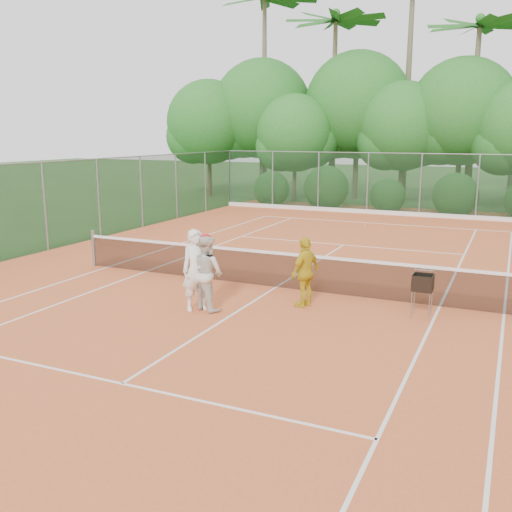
% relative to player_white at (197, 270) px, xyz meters
% --- Properties ---
extents(ground, '(120.00, 120.00, 0.00)m').
position_rel_player_white_xyz_m(ground, '(0.90, 2.47, -0.95)').
color(ground, '#244A1A').
rests_on(ground, ground).
extents(clay_court, '(18.00, 36.00, 0.02)m').
position_rel_player_white_xyz_m(clay_court, '(0.90, 2.47, -0.94)').
color(clay_court, '#D46131').
rests_on(clay_court, ground).
extents(tennis_net, '(11.97, 0.10, 1.10)m').
position_rel_player_white_xyz_m(tennis_net, '(0.90, 2.47, -0.41)').
color(tennis_net, gray).
rests_on(tennis_net, clay_court).
extents(player_white, '(0.79, 0.79, 1.85)m').
position_rel_player_white_xyz_m(player_white, '(0.00, 0.00, 0.00)').
color(player_white, white).
rests_on(player_white, clay_court).
extents(player_center_grp, '(1.00, 0.88, 1.74)m').
position_rel_player_white_xyz_m(player_center_grp, '(0.18, 0.13, -0.06)').
color(player_center_grp, silver).
rests_on(player_center_grp, clay_court).
extents(player_yellow, '(0.66, 1.03, 1.63)m').
position_rel_player_white_xyz_m(player_yellow, '(2.13, 1.28, -0.11)').
color(player_yellow, gold).
rests_on(player_yellow, clay_court).
extents(ball_hopper, '(0.42, 0.42, 0.95)m').
position_rel_player_white_xyz_m(ball_hopper, '(4.72, 1.58, -0.17)').
color(ball_hopper, gray).
rests_on(ball_hopper, clay_court).
extents(stray_ball_a, '(0.07, 0.07, 0.07)m').
position_rel_player_white_xyz_m(stray_ball_a, '(-1.65, 14.80, -0.89)').
color(stray_ball_a, '#BECE30').
rests_on(stray_ball_a, clay_court).
extents(stray_ball_b, '(0.07, 0.07, 0.07)m').
position_rel_player_white_xyz_m(stray_ball_b, '(0.54, 13.46, -0.89)').
color(stray_ball_b, '#D9E936').
rests_on(stray_ball_b, clay_court).
extents(stray_ball_c, '(0.07, 0.07, 0.07)m').
position_rel_player_white_xyz_m(stray_ball_c, '(2.19, 13.93, -0.89)').
color(stray_ball_c, '#BDD732').
rests_on(stray_ball_c, clay_court).
extents(court_markings, '(11.03, 23.83, 0.01)m').
position_rel_player_white_xyz_m(court_markings, '(0.90, 2.47, -0.92)').
color(court_markings, white).
rests_on(court_markings, clay_court).
extents(fence_back, '(18.07, 0.07, 3.00)m').
position_rel_player_white_xyz_m(fence_back, '(0.90, 17.47, 0.57)').
color(fence_back, '#19381E').
rests_on(fence_back, clay_court).
extents(tropical_treeline, '(32.10, 8.49, 15.03)m').
position_rel_player_white_xyz_m(tropical_treeline, '(2.33, 22.70, 4.17)').
color(tropical_treeline, brown).
rests_on(tropical_treeline, ground).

